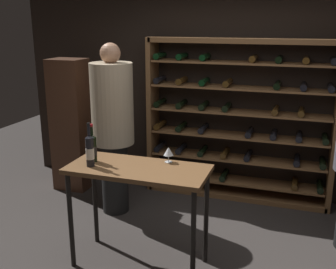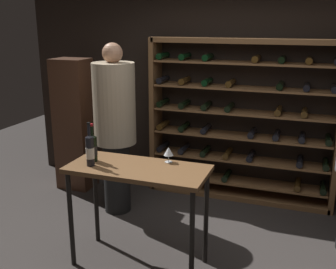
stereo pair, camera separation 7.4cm
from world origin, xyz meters
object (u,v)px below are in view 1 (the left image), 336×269
Objects in this scene: wine_glass_stemmed_right at (169,152)px; wine_bottle_red_label at (90,150)px; display_cabinet at (71,125)px; wine_bottle_green_slim at (92,148)px; wine_rack at (237,121)px; person_guest_plum_blouse at (113,123)px; tasting_table at (138,180)px.

wine_bottle_red_label is at bearing -152.97° from wine_glass_stemmed_right.
display_cabinet is at bearing 126.76° from wine_bottle_red_label.
display_cabinet is at bearing 127.93° from wine_bottle_green_slim.
person_guest_plum_blouse is at bearing -146.05° from wine_rack.
tasting_table is 0.72× the size of display_cabinet.
wine_bottle_green_slim reaches higher than wine_glass_stemmed_right.
wine_bottle_green_slim is at bearing -52.07° from display_cabinet.
wine_glass_stemmed_right is at bearing -104.42° from person_guest_plum_blouse.
wine_glass_stemmed_right is (-0.36, -1.57, 0.06)m from wine_rack.
wine_bottle_green_slim is (-1.01, -1.76, 0.09)m from wine_rack.
display_cabinet is at bearing 85.00° from person_guest_plum_blouse.
wine_rack is 1.61m from wine_glass_stemmed_right.
tasting_table is at bearing -119.10° from person_guest_plum_blouse.
person_guest_plum_blouse reaches higher than wine_bottle_green_slim.
person_guest_plum_blouse is 0.99m from display_cabinet.
person_guest_plum_blouse reaches higher than tasting_table.
person_guest_plum_blouse is 13.89× the size of wine_glass_stemmed_right.
wine_rack is 1.52m from person_guest_plum_blouse.
display_cabinet is (-1.52, 1.40, 0.02)m from tasting_table.
person_guest_plum_blouse is 0.95m from wine_bottle_green_slim.
display_cabinet is at bearing -169.90° from wine_rack.
display_cabinet reaches higher than wine_bottle_red_label.
wine_bottle_red_label reaches higher than wine_bottle_green_slim.
person_guest_plum_blouse is 1.15m from wine_glass_stemmed_right.
wine_bottle_green_slim is at bearing 178.99° from tasting_table.
tasting_table is at bearing -107.86° from wine_rack.
person_guest_plum_blouse is at bearing 141.19° from wine_glass_stemmed_right.
display_cabinet reaches higher than wine_bottle_green_slim.
display_cabinet is at bearing 137.47° from tasting_table.
wine_rack is 16.25× the size of wine_glass_stemmed_right.
wine_glass_stemmed_right reaches higher than tasting_table.
wine_bottle_green_slim is (1.08, -1.39, 0.22)m from display_cabinet.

